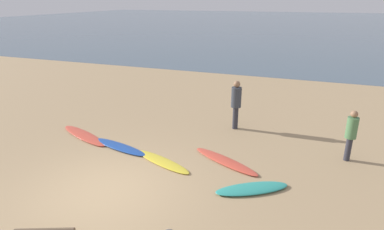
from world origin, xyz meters
TOP-DOWN VIEW (x-y plane):
  - ground_plane at (0.00, 10.00)m, footprint 120.00×120.00m
  - ocean_water at (0.00, 64.02)m, footprint 140.00×100.00m
  - surfboard_0 at (-2.74, 2.68)m, footprint 2.57×1.49m
  - surfboard_1 at (-1.07, 2.31)m, footprint 2.29×1.00m
  - surfboard_2 at (0.65, 1.89)m, footprint 2.16×1.22m
  - surfboard_3 at (2.39, 2.56)m, footprint 2.32×1.48m
  - surfboard_4 at (3.40, 1.35)m, footprint 1.91×1.49m
  - person_0 at (5.74, 3.96)m, footprint 0.32×0.32m
  - person_1 at (2.03, 5.26)m, footprint 0.36×0.36m

SIDE VIEW (x-z plane):
  - ground_plane at x=0.00m, z-range -0.20..0.00m
  - ocean_water at x=0.00m, z-range 0.00..0.00m
  - surfboard_2 at x=0.65m, z-range 0.00..0.06m
  - surfboard_0 at x=-2.74m, z-range 0.00..0.08m
  - surfboard_3 at x=2.39m, z-range 0.00..0.08m
  - surfboard_1 at x=-1.07m, z-range 0.00..0.09m
  - surfboard_4 at x=3.40m, z-range 0.00..0.10m
  - person_0 at x=5.74m, z-range 0.14..1.70m
  - person_1 at x=2.03m, z-range 0.16..1.97m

